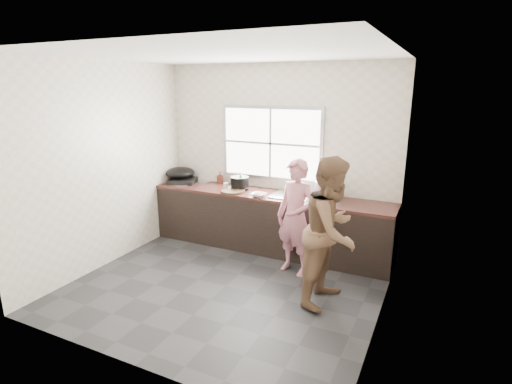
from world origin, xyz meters
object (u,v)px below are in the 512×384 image
at_px(black_pot, 240,183).
at_px(wok, 180,173).
at_px(burner, 183,181).
at_px(dish_rack, 330,190).
at_px(bowl_mince, 259,195).
at_px(glass_jar, 226,186).
at_px(bottle_green, 241,180).
at_px(woman, 296,221).
at_px(pot_lid_left, 182,184).
at_px(bowl_held, 288,198).
at_px(bottle_brown_tall, 220,178).
at_px(pot_lid_right, 203,181).
at_px(person_side, 332,231).
at_px(cutting_board, 233,191).
at_px(bottle_brown_short, 239,184).
at_px(plate_food, 235,188).
at_px(bowl_crabs, 322,201).

distance_m(black_pot, wok, 1.12).
relative_size(burner, dish_rack, 1.13).
distance_m(bowl_mince, black_pot, 0.49).
bearing_deg(glass_jar, bottle_green, 23.50).
distance_m(woman, pot_lid_left, 2.16).
height_order(bowl_held, bottle_brown_tall, bottle_brown_tall).
height_order(woman, pot_lid_right, woman).
distance_m(bottle_green, dish_rack, 1.37).
bearing_deg(person_side, glass_jar, 70.76).
distance_m(woman, bottle_green, 1.30).
bearing_deg(person_side, cutting_board, 71.46).
bearing_deg(glass_jar, woman, -21.27).
bearing_deg(bottle_brown_short, plate_food, -166.94).
bearing_deg(bottle_brown_short, bowl_mince, -28.82).
distance_m(bottle_green, pot_lid_right, 0.82).
bearing_deg(wok, pot_lid_right, 25.49).
bearing_deg(bottle_brown_short, bowl_crabs, -7.48).
height_order(bowl_held, pot_lid_right, bowl_held).
bearing_deg(wok, bottle_brown_short, -1.96).
bearing_deg(plate_food, bowl_held, -13.63).
height_order(woman, person_side, person_side).
bearing_deg(bowl_mince, bottle_green, 148.05).
relative_size(cutting_board, burner, 0.88).
xyz_separation_m(black_pot, plate_food, (-0.08, -0.00, -0.09)).
height_order(glass_jar, dish_rack, dish_rack).
relative_size(woman, bowl_mince, 6.89).
xyz_separation_m(plate_food, glass_jar, (-0.13, -0.06, 0.04)).
xyz_separation_m(bowl_held, dish_rack, (0.50, 0.27, 0.11)).
distance_m(bottle_brown_short, wok, 1.10).
bearing_deg(pot_lid_left, bottle_brown_tall, 30.56).
xyz_separation_m(black_pot, pot_lid_right, (-0.79, 0.21, -0.09)).
distance_m(bowl_mince, pot_lid_right, 1.29).
bearing_deg(cutting_board, bowl_mince, -5.31).
bearing_deg(dish_rack, burner, 176.98).
distance_m(woman, person_side, 0.80).
distance_m(woman, bottle_brown_short, 1.30).
xyz_separation_m(glass_jar, dish_rack, (1.58, 0.10, 0.09)).
height_order(cutting_board, pot_lid_left, cutting_board).
bearing_deg(wok, glass_jar, -6.92).
distance_m(bowl_mince, bottle_green, 0.51).
relative_size(person_side, bottle_brown_tall, 9.54).
xyz_separation_m(dish_rack, pot_lid_left, (-2.36, -0.14, -0.13)).
height_order(woman, bowl_crabs, woman).
bearing_deg(wok, woman, -15.63).
xyz_separation_m(black_pot, bottle_brown_tall, (-0.47, 0.21, -0.01)).
relative_size(bottle_brown_short, wok, 0.39).
relative_size(black_pot, bottle_brown_short, 1.54).
bearing_deg(dish_rack, bottle_brown_tall, 170.84).
bearing_deg(pot_lid_right, bowl_crabs, -10.00).
relative_size(cutting_board, bowl_mince, 1.73).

